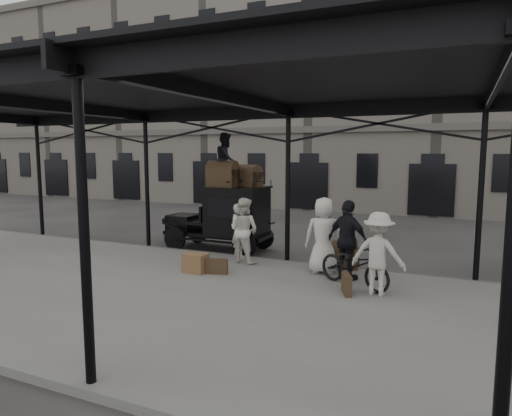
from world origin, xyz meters
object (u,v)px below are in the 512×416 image
at_px(porter_official, 348,240).
at_px(steamer_trunk_roof_near, 223,176).
at_px(porter_left, 239,230).
at_px(taxi, 229,215).
at_px(bicycle, 354,265).
at_px(steamer_trunk_platform, 342,256).

distance_m(porter_official, steamer_trunk_roof_near, 5.26).
bearing_deg(porter_left, taxi, -28.30).
distance_m(porter_left, steamer_trunk_roof_near, 2.13).
distance_m(bicycle, steamer_trunk_platform, 1.76).
xyz_separation_m(steamer_trunk_roof_near, steamer_trunk_platform, (4.21, -0.98, -2.06)).
height_order(porter_left, steamer_trunk_roof_near, steamer_trunk_roof_near).
distance_m(bicycle, steamer_trunk_roof_near, 5.85).
xyz_separation_m(taxi, porter_official, (4.55, -2.32, -0.05)).
bearing_deg(bicycle, taxi, 85.77).
xyz_separation_m(porter_left, bicycle, (3.84, -1.60, -0.30)).
bearing_deg(porter_left, bicycle, -179.81).
bearing_deg(porter_official, steamer_trunk_platform, -45.06).
height_order(taxi, steamer_trunk_platform, taxi).
height_order(porter_official, steamer_trunk_roof_near, steamer_trunk_roof_near).
distance_m(porter_official, bicycle, 0.75).
xyz_separation_m(taxi, porter_left, (0.99, -1.23, -0.24)).
distance_m(porter_left, steamer_trunk_platform, 3.18).
bearing_deg(steamer_trunk_roof_near, porter_official, -23.32).
bearing_deg(porter_left, porter_official, -174.24).
distance_m(taxi, porter_left, 1.59).
xyz_separation_m(porter_left, steamer_trunk_roof_near, (-1.07, 0.98, 1.57)).
relative_size(porter_left, steamer_trunk_roof_near, 1.70).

